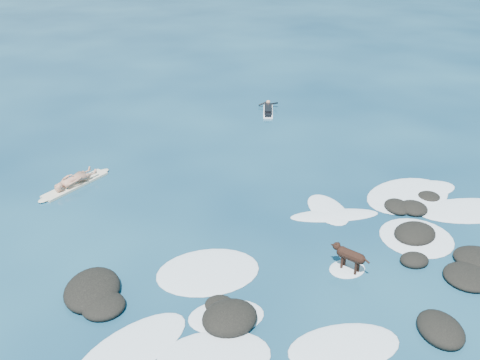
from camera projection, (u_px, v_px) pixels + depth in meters
ground at (328, 253)px, 16.13m from camera, size 160.00×160.00×0.00m
reef_rocks at (348, 273)px, 15.07m from camera, size 14.77×7.69×0.60m
breaking_foam at (354, 245)px, 16.50m from camera, size 16.01×7.77×0.12m
standing_surfer_rig at (73, 168)px, 19.72m from camera, size 3.05×1.84×1.88m
paddling_surfer_rig at (268, 110)px, 27.27m from camera, size 1.59×2.16×0.40m
dog at (349, 255)px, 15.13m from camera, size 0.64×1.20×0.81m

